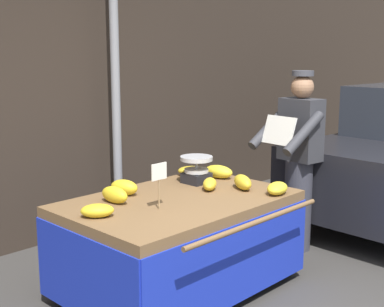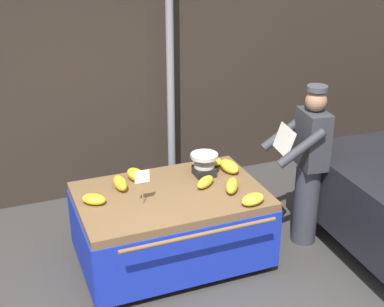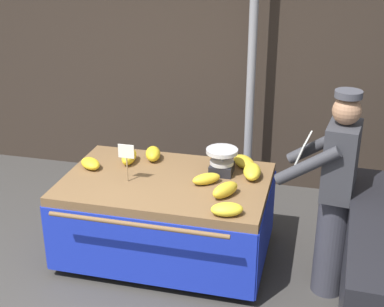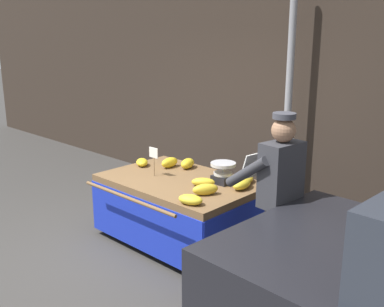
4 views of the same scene
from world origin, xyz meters
The scene contains 14 objects.
back_wall centered at (0.00, 2.84, 1.98)m, with size 16.00×0.24×3.96m, color #332821.
street_pole centered at (0.80, 2.43, 1.58)m, with size 0.09×0.09×3.15m, color gray.
banana_cart centered at (0.29, 1.01, 0.57)m, with size 1.80×1.37×0.76m.
weighing_scale centered at (0.74, 1.25, 0.88)m, with size 0.28×0.28×0.23m.
price_sign centered at (-0.01, 0.90, 1.01)m, with size 0.14×0.01×0.34m.
banana_bunch_0 centered at (0.90, 1.45, 0.81)m, with size 0.16×0.27×0.09m, color gold.
banana_bunch_1 centered at (1.01, 1.23, 0.82)m, with size 0.15×0.28×0.12m, color yellow.
banana_bunch_2 centered at (-0.13, 1.27, 0.83)m, with size 0.11×0.26×0.12m, color gold.
banana_bunch_3 centered at (0.92, 0.53, 0.81)m, with size 0.15×0.25×0.10m, color yellow.
banana_bunch_4 centered at (0.65, 1.02, 0.81)m, with size 0.11×0.25×0.09m, color gold.
banana_bunch_5 centered at (0.06, 1.39, 0.83)m, with size 0.14×0.24×0.12m, color gold.
banana_bunch_6 centered at (-0.43, 1.07, 0.81)m, with size 0.14×0.23×0.09m, color gold.
banana_bunch_7 centered at (0.85, 0.83, 0.82)m, with size 0.12×0.27×0.12m, color gold.
vendor_person centered at (1.71, 0.85, 0.87)m, with size 0.62×0.57×1.71m.
Camera 2 is at (-1.18, -3.28, 3.19)m, focal length 50.26 mm.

